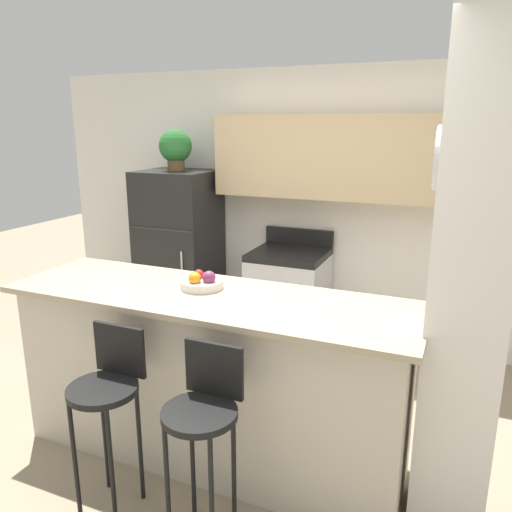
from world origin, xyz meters
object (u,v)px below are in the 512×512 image
object	(u,v)px
potted_plant_on_fridge	(175,148)
stove_range	(288,298)
fruit_bowl	(202,282)
refrigerator	(180,251)
bar_stool_left	(108,391)
trash_bin	(222,325)
bar_stool_right	(204,415)

from	to	relation	value
potted_plant_on_fridge	stove_range	bearing A→B (deg)	1.39
stove_range	fruit_bowl	size ratio (longest dim) A/B	4.10
refrigerator	bar_stool_left	world-z (taller)	refrigerator
bar_stool_left	trash_bin	size ratio (longest dim) A/B	2.66
bar_stool_right	fruit_bowl	world-z (taller)	fruit_bowl
bar_stool_left	trash_bin	distance (m)	2.19
potted_plant_on_fridge	trash_bin	distance (m)	1.75
stove_range	bar_stool_right	size ratio (longest dim) A/B	1.06
stove_range	bar_stool_left	xyz separation A→B (m)	(-0.18, -2.35, 0.22)
refrigerator	potted_plant_on_fridge	size ratio (longest dim) A/B	4.12
refrigerator	bar_stool_right	distance (m)	2.79
refrigerator	stove_range	size ratio (longest dim) A/B	1.50
stove_range	trash_bin	bearing A→B (deg)	-156.52
potted_plant_on_fridge	trash_bin	bearing A→B (deg)	-21.38
refrigerator	potted_plant_on_fridge	distance (m)	1.02
stove_range	potted_plant_on_fridge	world-z (taller)	potted_plant_on_fridge
refrigerator	stove_range	xyz separation A→B (m)	(1.15, 0.03, -0.34)
fruit_bowl	trash_bin	size ratio (longest dim) A/B	0.69
refrigerator	stove_range	distance (m)	1.20
bar_stool_left	bar_stool_right	distance (m)	0.57
refrigerator	potted_plant_on_fridge	xyz separation A→B (m)	(-0.00, 0.00, 1.02)
refrigerator	potted_plant_on_fridge	bearing A→B (deg)	118.05
stove_range	potted_plant_on_fridge	bearing A→B (deg)	-178.61
bar_stool_right	potted_plant_on_fridge	bearing A→B (deg)	123.67
bar_stool_right	fruit_bowl	xyz separation A→B (m)	(-0.37, 0.67, 0.43)
bar_stool_right	refrigerator	bearing A→B (deg)	123.67
bar_stool_right	potted_plant_on_fridge	world-z (taller)	potted_plant_on_fridge
bar_stool_left	potted_plant_on_fridge	size ratio (longest dim) A/B	2.60
bar_stool_right	stove_range	bearing A→B (deg)	99.43
refrigerator	trash_bin	bearing A→B (deg)	-21.37
bar_stool_left	fruit_bowl	xyz separation A→B (m)	(0.20, 0.67, 0.43)
stove_range	bar_stool_left	distance (m)	2.36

